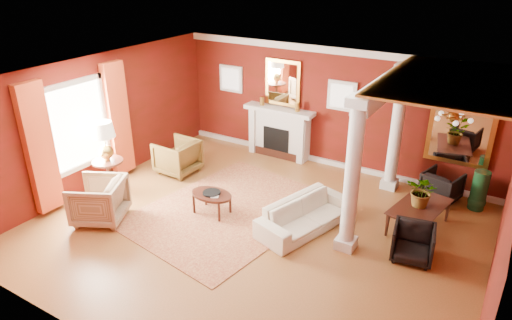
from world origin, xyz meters
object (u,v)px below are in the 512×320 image
Objects in this scene: armchair_stripe at (98,199)px; side_table at (105,145)px; sofa at (306,210)px; coffee_table at (212,196)px; armchair_leopard at (177,155)px; dining_table at (421,211)px.

side_table reaches higher than armchair_stripe.
coffee_table is at bearing 121.32° from sofa.
armchair_leopard is 5.57m from dining_table.
armchair_stripe is (-3.58, -1.81, 0.08)m from sofa.
coffee_table is at bearing 60.05° from armchair_leopard.
dining_table is at bearing -42.64° from sofa.
armchair_leopard is at bearing 148.35° from coffee_table.
sofa is 4.45m from side_table.
sofa is 1.24× the size of side_table.
side_table reaches higher than dining_table.
armchair_stripe is at bearing -52.33° from side_table.
sofa reaches higher than dining_table.
sofa is 3.75m from armchair_leopard.
side_table is (-0.72, 0.93, 0.64)m from armchair_stripe.
sofa is 2.28× the size of coffee_table.
side_table reaches higher than sofa.
sofa is at bearing 81.57° from armchair_leopard.
dining_table is (5.55, 0.43, -0.06)m from armchair_leopard.
armchair_leopard is at bearing 155.65° from armchair_stripe.
dining_table is at bearing 91.27° from armchair_stripe.
armchair_leopard is 1.79m from side_table.
coffee_table is at bearing 101.00° from armchair_stripe.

